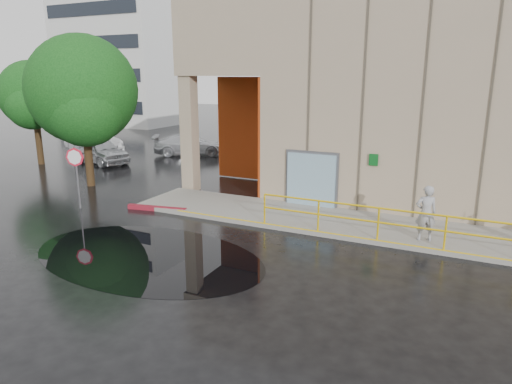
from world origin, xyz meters
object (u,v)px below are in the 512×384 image
Objects in this scene: car_c at (190,145)px; tree_near at (83,94)px; tree_far at (33,97)px; person at (426,213)px; car_b at (93,141)px; red_curb at (157,208)px; stop_sign at (76,164)px; car_a at (100,151)px.

car_c is 0.67× the size of tree_near.
tree_far is (-6.63, 2.73, -0.38)m from tree_near.
person is 23.34m from car_b.
tree_near is (-14.77, 1.25, 3.19)m from person.
car_b is 5.46m from tree_far.
car_c is at bearing 46.93° from tree_far.
red_curb is 0.41× the size of tree_far.
stop_sign is at bearing -12.27° from person.
red_curb is (-9.58, -0.61, -0.92)m from person.
person reaches higher than car_c.
tree_near is at bearing -24.65° from person.
person is 0.25× the size of tree_near.
person is at bearing -10.55° from tree_far.
stop_sign reaches higher than red_curb.
red_curb is 12.47m from car_c.
car_a is at bearing 133.57° from stop_sign.
tree_near is at bearing 160.20° from red_curb.
car_b reaches higher than red_curb.
car_a is 4.11m from car_b.
car_a is at bearing 144.20° from red_curb.
stop_sign is 0.35× the size of tree_near.
red_curb is 13.21m from tree_far.
tree_near is at bearing -122.61° from car_a.
car_b is (-21.73, 8.50, -0.24)m from person.
red_curb is at bearing 178.79° from car_c.
tree_far reaches higher than person.
stop_sign is 0.55× the size of car_a.
car_a is at bearing -115.95° from car_b.
red_curb is 0.52× the size of car_c.
person is 0.29× the size of tree_far.
tree_near is (0.62, -9.16, 3.53)m from car_c.
person is at bearing -153.04° from car_c.
stop_sign is at bearing 164.56° from car_c.
tree_near reaches higher than car_a.
red_curb is 15.20m from car_b.
person is 18.58m from car_c.
red_curb is at bearing 24.29° from stop_sign.
stop_sign reaches higher than car_b.
person reaches higher than car_a.
tree_far reaches higher than car_b.
tree_far is (-2.82, -1.89, 3.09)m from car_a.
car_c is at bearing -59.39° from car_b.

